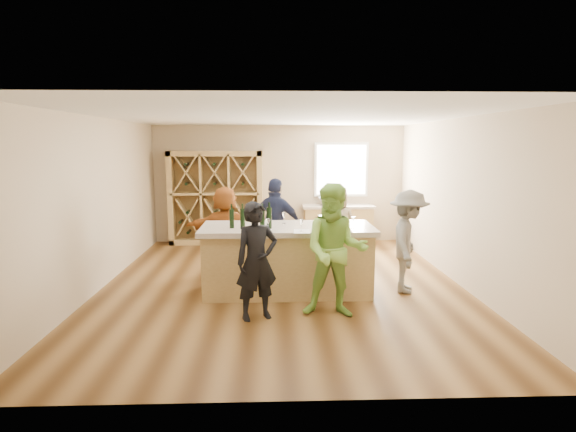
{
  "coord_description": "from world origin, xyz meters",
  "views": [
    {
      "loc": [
        -0.17,
        -7.34,
        2.37
      ],
      "look_at": [
        0.1,
        0.2,
        1.15
      ],
      "focal_mm": 28.0,
      "sensor_mm": 36.0,
      "label": 1
    }
  ],
  "objects_px": {
    "wine_bottle_a": "(232,219)",
    "wine_bottle_d": "(262,219)",
    "sink": "(330,201)",
    "person_far_left": "(225,229)",
    "person_near_right": "(335,251)",
    "person_far_mid": "(276,226)",
    "wine_rack": "(216,198)",
    "person_server": "(408,241)",
    "person_far_right": "(336,229)",
    "person_near_left": "(257,261)",
    "tasting_counter_base": "(287,262)",
    "wine_bottle_e": "(269,218)",
    "wine_bottle_b": "(243,219)"
  },
  "relations": [
    {
      "from": "wine_bottle_a",
      "to": "person_near_right",
      "type": "relative_size",
      "value": 0.16
    },
    {
      "from": "wine_rack",
      "to": "sink",
      "type": "relative_size",
      "value": 4.06
    },
    {
      "from": "wine_bottle_e",
      "to": "person_far_right",
      "type": "xyz_separation_m",
      "value": [
        1.23,
        1.33,
        -0.43
      ]
    },
    {
      "from": "wine_bottle_b",
      "to": "wine_bottle_d",
      "type": "xyz_separation_m",
      "value": [
        0.3,
        0.01,
        0.0
      ]
    },
    {
      "from": "tasting_counter_base",
      "to": "wine_bottle_a",
      "type": "height_order",
      "value": "wine_bottle_a"
    },
    {
      "from": "wine_rack",
      "to": "person_far_right",
      "type": "distance_m",
      "value": 3.55
    },
    {
      "from": "wine_bottle_b",
      "to": "wine_bottle_e",
      "type": "xyz_separation_m",
      "value": [
        0.41,
        0.02,
        0.01
      ]
    },
    {
      "from": "person_server",
      "to": "person_far_right",
      "type": "bearing_deg",
      "value": 58.22
    },
    {
      "from": "person_near_right",
      "to": "person_server",
      "type": "relative_size",
      "value": 1.12
    },
    {
      "from": "wine_bottle_e",
      "to": "person_near_left",
      "type": "distance_m",
      "value": 1.03
    },
    {
      "from": "person_near_right",
      "to": "wine_rack",
      "type": "bearing_deg",
      "value": 123.55
    },
    {
      "from": "person_far_left",
      "to": "wine_bottle_a",
      "type": "bearing_deg",
      "value": 96.41
    },
    {
      "from": "sink",
      "to": "person_far_left",
      "type": "distance_m",
      "value": 3.22
    },
    {
      "from": "wine_bottle_d",
      "to": "person_near_left",
      "type": "distance_m",
      "value": 1.0
    },
    {
      "from": "wine_bottle_a",
      "to": "wine_bottle_d",
      "type": "height_order",
      "value": "wine_bottle_d"
    },
    {
      "from": "wine_bottle_d",
      "to": "person_near_left",
      "type": "bearing_deg",
      "value": -93.74
    },
    {
      "from": "wine_bottle_d",
      "to": "wine_bottle_e",
      "type": "relative_size",
      "value": 0.96
    },
    {
      "from": "sink",
      "to": "wine_bottle_a",
      "type": "bearing_deg",
      "value": -118.31
    },
    {
      "from": "wine_bottle_d",
      "to": "wine_bottle_e",
      "type": "xyz_separation_m",
      "value": [
        0.11,
        0.01,
        0.01
      ]
    },
    {
      "from": "person_near_right",
      "to": "person_server",
      "type": "xyz_separation_m",
      "value": [
        1.31,
        0.99,
        -0.1
      ]
    },
    {
      "from": "person_near_right",
      "to": "person_far_mid",
      "type": "height_order",
      "value": "person_near_right"
    },
    {
      "from": "person_far_mid",
      "to": "person_far_left",
      "type": "bearing_deg",
      "value": 14.6
    },
    {
      "from": "sink",
      "to": "person_far_left",
      "type": "xyz_separation_m",
      "value": [
        -2.24,
        -2.3,
        -0.21
      ]
    },
    {
      "from": "wine_bottle_a",
      "to": "wine_bottle_b",
      "type": "relative_size",
      "value": 0.95
    },
    {
      "from": "person_near_left",
      "to": "wine_bottle_b",
      "type": "bearing_deg",
      "value": 84.02
    },
    {
      "from": "tasting_counter_base",
      "to": "person_far_right",
      "type": "height_order",
      "value": "person_far_right"
    },
    {
      "from": "wine_rack",
      "to": "wine_bottle_d",
      "type": "bearing_deg",
      "value": -72.88
    },
    {
      "from": "sink",
      "to": "person_far_right",
      "type": "height_order",
      "value": "person_far_right"
    },
    {
      "from": "wine_bottle_a",
      "to": "wine_bottle_d",
      "type": "bearing_deg",
      "value": -7.27
    },
    {
      "from": "sink",
      "to": "person_far_mid",
      "type": "relative_size",
      "value": 0.31
    },
    {
      "from": "tasting_counter_base",
      "to": "person_near_left",
      "type": "bearing_deg",
      "value": -112.27
    },
    {
      "from": "wine_rack",
      "to": "person_near_left",
      "type": "height_order",
      "value": "wine_rack"
    },
    {
      "from": "wine_rack",
      "to": "wine_bottle_d",
      "type": "height_order",
      "value": "wine_rack"
    },
    {
      "from": "wine_bottle_e",
      "to": "wine_bottle_b",
      "type": "bearing_deg",
      "value": -176.56
    },
    {
      "from": "person_far_left",
      "to": "sink",
      "type": "bearing_deg",
      "value": -137.93
    },
    {
      "from": "wine_bottle_a",
      "to": "person_far_right",
      "type": "distance_m",
      "value": 2.25
    },
    {
      "from": "wine_bottle_e",
      "to": "person_server",
      "type": "relative_size",
      "value": 0.2
    },
    {
      "from": "wine_bottle_a",
      "to": "person_far_right",
      "type": "relative_size",
      "value": 0.18
    },
    {
      "from": "person_server",
      "to": "person_far_left",
      "type": "distance_m",
      "value": 3.31
    },
    {
      "from": "wine_bottle_a",
      "to": "person_server",
      "type": "xyz_separation_m",
      "value": [
        2.79,
        0.09,
        -0.4
      ]
    },
    {
      "from": "wine_bottle_b",
      "to": "person_far_left",
      "type": "xyz_separation_m",
      "value": [
        -0.42,
        1.48,
        -0.43
      ]
    },
    {
      "from": "wine_rack",
      "to": "person_far_mid",
      "type": "distance_m",
      "value": 2.85
    },
    {
      "from": "sink",
      "to": "wine_bottle_d",
      "type": "xyz_separation_m",
      "value": [
        -1.52,
        -3.76,
        0.22
      ]
    },
    {
      "from": "wine_bottle_d",
      "to": "person_server",
      "type": "relative_size",
      "value": 0.19
    },
    {
      "from": "person_far_right",
      "to": "person_near_left",
      "type": "bearing_deg",
      "value": 50.57
    },
    {
      "from": "person_far_right",
      "to": "wine_bottle_e",
      "type": "bearing_deg",
      "value": 39.62
    },
    {
      "from": "sink",
      "to": "wine_bottle_b",
      "type": "relative_size",
      "value": 1.76
    },
    {
      "from": "sink",
      "to": "tasting_counter_base",
      "type": "distance_m",
      "value": 3.78
    },
    {
      "from": "wine_bottle_a",
      "to": "person_server",
      "type": "bearing_deg",
      "value": 1.76
    },
    {
      "from": "wine_bottle_b",
      "to": "person_near_right",
      "type": "bearing_deg",
      "value": -32.58
    }
  ]
}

